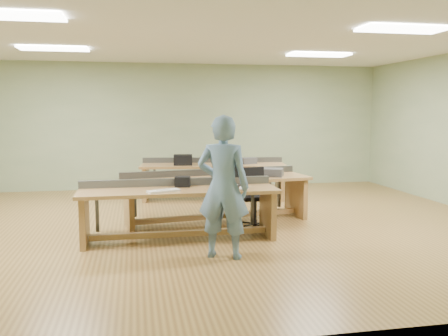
{
  "coord_description": "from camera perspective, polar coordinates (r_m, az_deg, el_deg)",
  "views": [
    {
      "loc": [
        -1.11,
        -7.55,
        1.86
      ],
      "look_at": [
        0.2,
        -0.6,
        1.01
      ],
      "focal_mm": 38.0,
      "sensor_mm": 36.0,
      "label": 1
    }
  ],
  "objects": [
    {
      "name": "task_chair",
      "position": [
        7.73,
        3.61,
        -4.47
      ],
      "size": [
        0.54,
        0.54,
        0.95
      ],
      "rotation": [
        0.0,
        0.0,
        0.05
      ],
      "color": "black",
      "rests_on": "floor"
    },
    {
      "name": "keyboard",
      "position": [
        6.63,
        -7.28,
        -2.75
      ],
      "size": [
        0.48,
        0.31,
        0.03
      ],
      "primitive_type": "cube",
      "rotation": [
        0.0,
        0.0,
        0.38
      ],
      "color": "silver",
      "rests_on": "workbench_front"
    },
    {
      "name": "storage_box_back",
      "position": [
        9.87,
        -4.95,
        0.98
      ],
      "size": [
        0.41,
        0.32,
        0.22
      ],
      "primitive_type": "cube",
      "rotation": [
        0.0,
        0.0,
        -0.13
      ],
      "color": "black",
      "rests_on": "workbench_back"
    },
    {
      "name": "ceiling",
      "position": [
        7.71,
        -2.34,
        15.32
      ],
      "size": [
        10.0,
        10.0,
        0.0
      ],
      "primitive_type": "plane",
      "color": "silver",
      "rests_on": "wall_back"
    },
    {
      "name": "parts_bin_grey",
      "position": [
        8.22,
        5.4,
        -0.5
      ],
      "size": [
        0.57,
        0.48,
        0.13
      ],
      "primitive_type": "cube",
      "rotation": [
        0.0,
        0.0,
        -0.43
      ],
      "color": "#3A3A3C",
      "rests_on": "workbench_mid"
    },
    {
      "name": "fluor_panels",
      "position": [
        7.71,
        -2.34,
        15.1
      ],
      "size": [
        6.2,
        3.5,
        0.03
      ],
      "color": "white",
      "rests_on": "ceiling"
    },
    {
      "name": "trackball_mouse",
      "position": [
        6.69,
        2.41,
        -2.43
      ],
      "size": [
        0.17,
        0.19,
        0.07
      ],
      "primitive_type": "ellipsoid",
      "rotation": [
        0.0,
        0.0,
        0.18
      ],
      "color": "white",
      "rests_on": "workbench_front"
    },
    {
      "name": "person",
      "position": [
        5.98,
        -0.1,
        -2.32
      ],
      "size": [
        0.78,
        0.66,
        1.82
      ],
      "primitive_type": "imported",
      "rotation": [
        0.0,
        0.0,
        2.75
      ],
      "color": "slate",
      "rests_on": "floor"
    },
    {
      "name": "workbench_front",
      "position": [
        6.9,
        -5.44,
        -4.09
      ],
      "size": [
        2.85,
        0.77,
        0.86
      ],
      "rotation": [
        0.0,
        0.0,
        0.0
      ],
      "color": "#9E7642",
      "rests_on": "floor"
    },
    {
      "name": "floor",
      "position": [
        7.85,
        -2.23,
        -6.88
      ],
      "size": [
        10.0,
        10.0,
        0.0
      ],
      "primitive_type": "plane",
      "color": "olive",
      "rests_on": "ground"
    },
    {
      "name": "laptop_screen",
      "position": [
        7.04,
        0.68,
        -0.01
      ],
      "size": [
        0.33,
        0.14,
        0.27
      ],
      "primitive_type": "cube",
      "rotation": [
        0.0,
        0.0,
        -0.38
      ],
      "color": "black",
      "rests_on": "laptop_base"
    },
    {
      "name": "camera_bag",
      "position": [
        7.03,
        -5.01,
        -1.66
      ],
      "size": [
        0.25,
        0.19,
        0.15
      ],
      "primitive_type": "cube",
      "rotation": [
        0.0,
        0.0,
        -0.21
      ],
      "color": "black",
      "rests_on": "workbench_front"
    },
    {
      "name": "wall_front",
      "position": [
        3.74,
        6.72,
        1.22
      ],
      "size": [
        10.0,
        0.04,
        3.0
      ],
      "primitive_type": "cube",
      "color": "#99A87F",
      "rests_on": "floor"
    },
    {
      "name": "tray_back",
      "position": [
        10.12,
        2.91,
        0.89
      ],
      "size": [
        0.37,
        0.31,
        0.13
      ],
      "primitive_type": "cube",
      "rotation": [
        0.0,
        0.0,
        0.28
      ],
      "color": "#3A3A3C",
      "rests_on": "workbench_back"
    },
    {
      "name": "workbench_mid",
      "position": [
        8.0,
        -0.91,
        -2.5
      ],
      "size": [
        3.24,
        1.27,
        0.86
      ],
      "rotation": [
        0.0,
        0.0,
        0.14
      ],
      "color": "#9E7642",
      "rests_on": "floor"
    },
    {
      "name": "mug",
      "position": [
        7.8,
        -1.23,
        -1.03
      ],
      "size": [
        0.12,
        0.12,
        0.09
      ],
      "primitive_type": "imported",
      "rotation": [
        0.0,
        0.0,
        0.09
      ],
      "color": "#3A3A3C",
      "rests_on": "workbench_mid"
    },
    {
      "name": "wall_back",
      "position": [
        11.61,
        -5.19,
        5.03
      ],
      "size": [
        10.0,
        0.04,
        3.0
      ],
      "primitive_type": "cube",
      "color": "#99A87F",
      "rests_on": "floor"
    },
    {
      "name": "laptop_base",
      "position": [
        6.94,
        0.47,
        -2.22
      ],
      "size": [
        0.43,
        0.39,
        0.04
      ],
      "primitive_type": "cube",
      "rotation": [
        0.0,
        0.0,
        -0.38
      ],
      "color": "black",
      "rests_on": "workbench_front"
    },
    {
      "name": "drinks_can",
      "position": [
        8.0,
        -1.39,
        -0.74
      ],
      "size": [
        0.06,
        0.06,
        0.11
      ],
      "primitive_type": "cylinder",
      "rotation": [
        0.0,
        0.0,
        0.02
      ],
      "color": "silver",
      "rests_on": "workbench_mid"
    },
    {
      "name": "workbench_back",
      "position": [
        10.05,
        -1.3,
        -0.6
      ],
      "size": [
        3.12,
        1.2,
        0.86
      ],
      "rotation": [
        0.0,
        0.0,
        -0.13
      ],
      "color": "#9E7642",
      "rests_on": "floor"
    },
    {
      "name": "parts_bin_teal",
      "position": [
        8.09,
        1.7,
        -0.58
      ],
      "size": [
        0.39,
        0.3,
        0.13
      ],
      "primitive_type": "cube",
      "rotation": [
        0.0,
        0.0,
        -0.03
      ],
      "color": "#163F49",
      "rests_on": "workbench_mid"
    }
  ]
}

